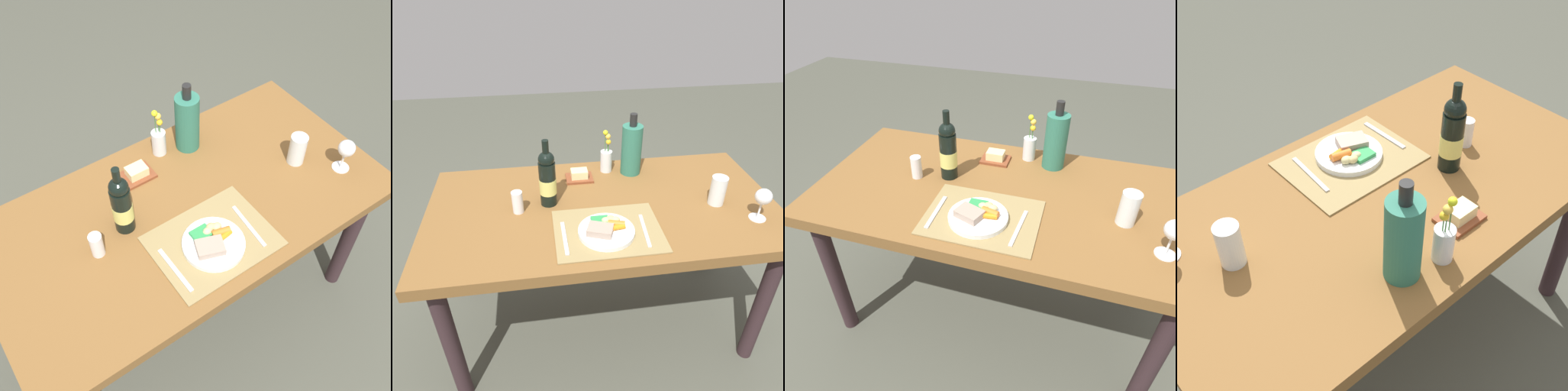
% 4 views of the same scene
% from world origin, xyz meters
% --- Properties ---
extents(ground_plane, '(8.00, 8.00, 0.00)m').
position_xyz_m(ground_plane, '(0.00, 0.00, 0.00)').
color(ground_plane, '#4B4D41').
extents(dining_table, '(1.54, 0.80, 0.77)m').
position_xyz_m(dining_table, '(0.00, 0.00, 0.67)').
color(dining_table, brown).
rests_on(dining_table, ground_plane).
extents(placemat, '(0.43, 0.33, 0.01)m').
position_xyz_m(placemat, '(-0.02, -0.19, 0.77)').
color(placemat, '#927C4D').
rests_on(placemat, dining_table).
extents(dinner_plate, '(0.22, 0.22, 0.05)m').
position_xyz_m(dinner_plate, '(-0.03, -0.21, 0.79)').
color(dinner_plate, white).
rests_on(dinner_plate, placemat).
extents(fork, '(0.02, 0.20, 0.00)m').
position_xyz_m(fork, '(-0.19, -0.21, 0.78)').
color(fork, silver).
rests_on(fork, placemat).
extents(knife, '(0.03, 0.20, 0.00)m').
position_xyz_m(knife, '(0.13, -0.21, 0.78)').
color(knife, silver).
rests_on(knife, placemat).
extents(flower_vase, '(0.06, 0.06, 0.22)m').
position_xyz_m(flower_vase, '(0.07, 0.30, 0.84)').
color(flower_vase, silver).
rests_on(flower_vase, dining_table).
extents(wine_bottle, '(0.07, 0.07, 0.31)m').
position_xyz_m(wine_bottle, '(-0.24, 0.05, 0.89)').
color(wine_bottle, black).
rests_on(wine_bottle, dining_table).
extents(salt_shaker, '(0.05, 0.05, 0.10)m').
position_xyz_m(salt_shaker, '(-0.37, 0.00, 0.82)').
color(salt_shaker, white).
rests_on(salt_shaker, dining_table).
extents(wine_glass, '(0.07, 0.07, 0.14)m').
position_xyz_m(wine_glass, '(0.62, -0.19, 0.87)').
color(wine_glass, white).
rests_on(wine_glass, dining_table).
extents(butter_dish, '(0.13, 0.10, 0.05)m').
position_xyz_m(butter_dish, '(-0.08, 0.23, 0.79)').
color(butter_dish, brown).
rests_on(butter_dish, dining_table).
extents(cooler_bottle, '(0.10, 0.10, 0.31)m').
position_xyz_m(cooler_bottle, '(0.19, 0.27, 0.90)').
color(cooler_bottle, '#2D6E59').
rests_on(cooler_bottle, dining_table).
extents(water_tumbler, '(0.07, 0.07, 0.13)m').
position_xyz_m(water_tumbler, '(0.50, -0.06, 0.82)').
color(water_tumbler, silver).
rests_on(water_tumbler, dining_table).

